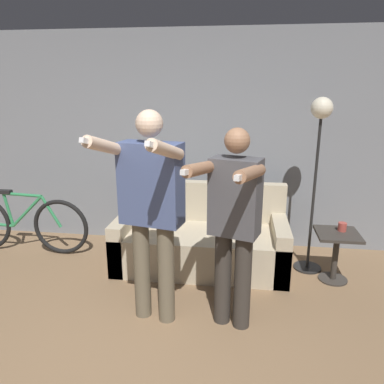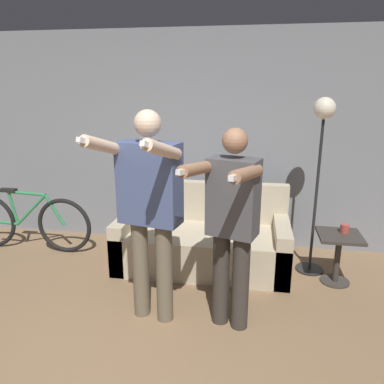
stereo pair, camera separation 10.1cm
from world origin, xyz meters
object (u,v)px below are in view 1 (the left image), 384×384
object	(u,v)px
floor_lamp	(319,142)
cat	(233,175)
person_left	(151,203)
cup	(342,227)
bicycle	(22,224)
couch	(201,241)
person_right	(234,219)
side_table	(336,247)

from	to	relation	value
floor_lamp	cat	bearing A→B (deg)	162.75
person_left	floor_lamp	size ratio (longest dim) A/B	0.96
floor_lamp	cup	world-z (taller)	floor_lamp
bicycle	cat	bearing A→B (deg)	6.15
cat	bicycle	world-z (taller)	cat
couch	cup	size ratio (longest dim) A/B	21.17
bicycle	floor_lamp	bearing A→B (deg)	0.03
cat	cup	world-z (taller)	cat
person_right	cup	distance (m)	1.50
person_left	person_right	distance (m)	0.67
couch	cup	xyz separation A→B (m)	(1.46, -0.12, 0.29)
person_right	cat	size ratio (longest dim) A/B	4.17
side_table	cup	distance (m)	0.21
person_left	person_right	size ratio (longest dim) A/B	1.08
side_table	person_right	bearing A→B (deg)	-138.92
bicycle	person_left	bearing A→B (deg)	-30.79
side_table	bicycle	size ratio (longest dim) A/B	0.32
cat	bicycle	size ratio (longest dim) A/B	0.24
floor_lamp	cup	distance (m)	0.90
floor_lamp	person_left	bearing A→B (deg)	-142.61
cup	couch	bearing A→B (deg)	175.30
person_right	couch	bearing A→B (deg)	125.95
person_left	cat	size ratio (longest dim) A/B	4.48
person_right	cat	distance (m)	1.40
person_right	bicycle	bearing A→B (deg)	173.16
person_left	cup	bearing A→B (deg)	39.98
couch	cat	world-z (taller)	cat
bicycle	side_table	bearing A→B (deg)	-3.61
couch	cup	bearing A→B (deg)	-4.70
side_table	bicycle	world-z (taller)	bicycle
couch	cat	xyz separation A→B (m)	(0.32, 0.32, 0.70)
couch	cat	size ratio (longest dim) A/B	4.67
person_right	floor_lamp	xyz separation A→B (m)	(0.81, 1.13, 0.46)
couch	floor_lamp	xyz separation A→B (m)	(1.18, 0.05, 1.13)
side_table	cat	bearing A→B (deg)	155.51
floor_lamp	side_table	world-z (taller)	floor_lamp
floor_lamp	bicycle	world-z (taller)	floor_lamp
person_left	cat	xyz separation A→B (m)	(0.61, 1.39, -0.08)
cat	cup	xyz separation A→B (m)	(1.14, -0.44, -0.40)
couch	cup	distance (m)	1.49
couch	floor_lamp	size ratio (longest dim) A/B	1.00
cat	cup	bearing A→B (deg)	-21.12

